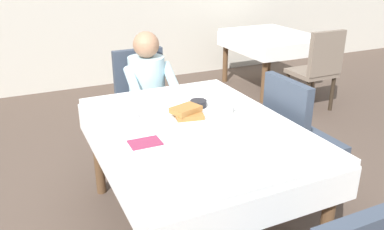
{
  "coord_description": "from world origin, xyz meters",
  "views": [
    {
      "loc": [
        -0.95,
        -1.96,
        1.69
      ],
      "look_at": [
        -0.01,
        0.03,
        0.79
      ],
      "focal_mm": 37.16,
      "sensor_mm": 36.0,
      "label": 1
    }
  ],
  "objects_px": {
    "chair_right_side": "(295,133)",
    "breakfast_stack": "(187,112)",
    "cup_coffee": "(227,108)",
    "diner_person": "(149,87)",
    "dining_table_main": "(196,138)",
    "chair_diner": "(143,97)",
    "spoon_near_edge": "(214,137)",
    "knife_right_of_plate": "(215,115)",
    "syrup_pitcher": "(134,113)",
    "bowl_butter": "(198,104)",
    "plate_breakfast": "(186,118)",
    "fork_left_of_plate": "(158,125)",
    "background_chair_empty": "(318,66)",
    "background_table_far": "(269,42)"
  },
  "relations": [
    {
      "from": "chair_diner",
      "to": "knife_right_of_plate",
      "type": "distance_m",
      "value": 1.12
    },
    {
      "from": "spoon_near_edge",
      "to": "background_table_far",
      "type": "bearing_deg",
      "value": 56.79
    },
    {
      "from": "fork_left_of_plate",
      "to": "knife_right_of_plate",
      "type": "xyz_separation_m",
      "value": [
        0.38,
        0.0,
        0.0
      ]
    },
    {
      "from": "knife_right_of_plate",
      "to": "spoon_near_edge",
      "type": "height_order",
      "value": "same"
    },
    {
      "from": "cup_coffee",
      "to": "syrup_pitcher",
      "type": "height_order",
      "value": "cup_coffee"
    },
    {
      "from": "breakfast_stack",
      "to": "knife_right_of_plate",
      "type": "bearing_deg",
      "value": -4.84
    },
    {
      "from": "diner_person",
      "to": "cup_coffee",
      "type": "relative_size",
      "value": 9.91
    },
    {
      "from": "dining_table_main",
      "to": "breakfast_stack",
      "type": "bearing_deg",
      "value": 98.14
    },
    {
      "from": "syrup_pitcher",
      "to": "plate_breakfast",
      "type": "bearing_deg",
      "value": -25.76
    },
    {
      "from": "syrup_pitcher",
      "to": "fork_left_of_plate",
      "type": "bearing_deg",
      "value": -59.02
    },
    {
      "from": "dining_table_main",
      "to": "chair_diner",
      "type": "xyz_separation_m",
      "value": [
        0.06,
        1.17,
        -0.12
      ]
    },
    {
      "from": "bowl_butter",
      "to": "syrup_pitcher",
      "type": "bearing_deg",
      "value": -177.28
    },
    {
      "from": "diner_person",
      "to": "background_table_far",
      "type": "distance_m",
      "value": 2.44
    },
    {
      "from": "dining_table_main",
      "to": "knife_right_of_plate",
      "type": "height_order",
      "value": "knife_right_of_plate"
    },
    {
      "from": "chair_right_side",
      "to": "chair_diner",
      "type": "bearing_deg",
      "value": -148.62
    },
    {
      "from": "plate_breakfast",
      "to": "fork_left_of_plate",
      "type": "distance_m",
      "value": 0.19
    },
    {
      "from": "syrup_pitcher",
      "to": "knife_right_of_plate",
      "type": "distance_m",
      "value": 0.5
    },
    {
      "from": "background_chair_empty",
      "to": "chair_diner",
      "type": "bearing_deg",
      "value": -175.89
    },
    {
      "from": "dining_table_main",
      "to": "spoon_near_edge",
      "type": "height_order",
      "value": "spoon_near_edge"
    },
    {
      "from": "breakfast_stack",
      "to": "knife_right_of_plate",
      "type": "distance_m",
      "value": 0.19
    },
    {
      "from": "chair_diner",
      "to": "chair_right_side",
      "type": "distance_m",
      "value": 1.37
    },
    {
      "from": "bowl_butter",
      "to": "spoon_near_edge",
      "type": "distance_m",
      "value": 0.48
    },
    {
      "from": "dining_table_main",
      "to": "diner_person",
      "type": "xyz_separation_m",
      "value": [
        0.06,
        1.01,
        0.02
      ]
    },
    {
      "from": "chair_diner",
      "to": "syrup_pitcher",
      "type": "xyz_separation_m",
      "value": [
        -0.36,
        -0.94,
        0.25
      ]
    },
    {
      "from": "cup_coffee",
      "to": "background_table_far",
      "type": "height_order",
      "value": "cup_coffee"
    },
    {
      "from": "chair_right_side",
      "to": "breakfast_stack",
      "type": "height_order",
      "value": "chair_right_side"
    },
    {
      "from": "background_table_far",
      "to": "syrup_pitcher",
      "type": "bearing_deg",
      "value": -140.35
    },
    {
      "from": "syrup_pitcher",
      "to": "breakfast_stack",
      "type": "bearing_deg",
      "value": -25.91
    },
    {
      "from": "knife_right_of_plate",
      "to": "bowl_butter",
      "type": "bearing_deg",
      "value": 7.3
    },
    {
      "from": "background_table_far",
      "to": "background_chair_empty",
      "type": "xyz_separation_m",
      "value": [
        0.0,
        -0.95,
        -0.09
      ]
    },
    {
      "from": "chair_diner",
      "to": "cup_coffee",
      "type": "bearing_deg",
      "value": 99.98
    },
    {
      "from": "diner_person",
      "to": "breakfast_stack",
      "type": "relative_size",
      "value": 5.37
    },
    {
      "from": "chair_right_side",
      "to": "bowl_butter",
      "type": "bearing_deg",
      "value": -112.09
    },
    {
      "from": "chair_diner",
      "to": "plate_breakfast",
      "type": "bearing_deg",
      "value": 85.86
    },
    {
      "from": "diner_person",
      "to": "cup_coffee",
      "type": "xyz_separation_m",
      "value": [
        0.19,
        -0.95,
        0.11
      ]
    },
    {
      "from": "chair_diner",
      "to": "breakfast_stack",
      "type": "distance_m",
      "value": 1.11
    },
    {
      "from": "chair_diner",
      "to": "fork_left_of_plate",
      "type": "bearing_deg",
      "value": 76.25
    },
    {
      "from": "chair_diner",
      "to": "background_chair_empty",
      "type": "relative_size",
      "value": 1.0
    },
    {
      "from": "syrup_pitcher",
      "to": "background_chair_empty",
      "type": "height_order",
      "value": "background_chair_empty"
    },
    {
      "from": "chair_diner",
      "to": "knife_right_of_plate",
      "type": "relative_size",
      "value": 4.65
    },
    {
      "from": "dining_table_main",
      "to": "background_table_far",
      "type": "height_order",
      "value": "same"
    },
    {
      "from": "chair_diner",
      "to": "knife_right_of_plate",
      "type": "xyz_separation_m",
      "value": [
        0.11,
        -1.09,
        0.21
      ]
    },
    {
      "from": "dining_table_main",
      "to": "fork_left_of_plate",
      "type": "height_order",
      "value": "fork_left_of_plate"
    },
    {
      "from": "bowl_butter",
      "to": "dining_table_main",
      "type": "bearing_deg",
      "value": -119.4
    },
    {
      "from": "chair_diner",
      "to": "background_chair_empty",
      "type": "height_order",
      "value": "same"
    },
    {
      "from": "knife_right_of_plate",
      "to": "spoon_near_edge",
      "type": "relative_size",
      "value": 1.33
    },
    {
      "from": "dining_table_main",
      "to": "chair_diner",
      "type": "relative_size",
      "value": 1.64
    },
    {
      "from": "diner_person",
      "to": "breakfast_stack",
      "type": "bearing_deg",
      "value": 85.65
    },
    {
      "from": "fork_left_of_plate",
      "to": "knife_right_of_plate",
      "type": "distance_m",
      "value": 0.38
    },
    {
      "from": "cup_coffee",
      "to": "diner_person",
      "type": "bearing_deg",
      "value": 101.57
    }
  ]
}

